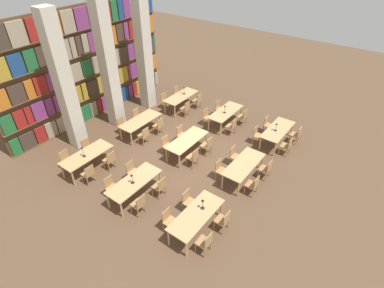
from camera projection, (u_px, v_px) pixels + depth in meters
ground_plane at (187, 154)px, 13.40m from camera, size 40.00×40.00×0.00m
bookshelf_bank at (88, 65)px, 14.73m from camera, size 9.62×0.35×5.50m
pillar_left at (64, 85)px, 12.30m from camera, size 0.61×0.61×6.00m
pillar_center at (108, 67)px, 13.83m from camera, size 0.61×0.61×6.00m
pillar_right at (144, 53)px, 15.35m from camera, size 0.61×0.61×6.00m
reading_table_0 at (196, 216)px, 9.67m from camera, size 2.15×0.86×0.76m
chair_0 at (205, 242)px, 9.11m from camera, size 0.42×0.40×0.87m
chair_1 at (169, 220)px, 9.80m from camera, size 0.42×0.40×0.87m
chair_2 at (223, 220)px, 9.80m from camera, size 0.42×0.40×0.87m
chair_3 at (189, 201)px, 10.49m from camera, size 0.42×0.40×0.87m
desk_lamp_0 at (203, 202)px, 9.67m from camera, size 0.14×0.14×0.41m
reading_table_1 at (244, 165)px, 11.73m from camera, size 2.15×0.86×0.76m
chair_4 at (253, 185)px, 11.15m from camera, size 0.42×0.40×0.87m
chair_5 at (221, 170)px, 11.84m from camera, size 0.42×0.40×0.87m
chair_6 at (266, 169)px, 11.88m from camera, size 0.42×0.40×0.87m
chair_7 at (235, 156)px, 12.57m from camera, size 0.42×0.40×0.87m
reading_table_2 at (278, 131)px, 13.72m from camera, size 2.15×0.86×0.76m
chair_8 at (287, 146)px, 13.13m from camera, size 0.42×0.40×0.87m
chair_9 at (257, 135)px, 13.82m from camera, size 0.42×0.40×0.87m
chair_10 at (296, 134)px, 13.85m from camera, size 0.42×0.40×0.87m
chair_11 at (268, 124)px, 14.54m from camera, size 0.42×0.40×0.87m
desk_lamp_1 at (276, 126)px, 13.42m from camera, size 0.14×0.14×0.40m
reading_table_3 at (134, 183)px, 10.92m from camera, size 2.15×0.86×0.76m
chair_12 at (139, 204)px, 10.37m from camera, size 0.42×0.40×0.87m
chair_13 at (111, 187)px, 11.06m from camera, size 0.42×0.40×0.87m
chair_14 at (160, 186)px, 11.08m from camera, size 0.42×0.40×0.87m
chair_15 at (133, 171)px, 11.77m from camera, size 0.42×0.40×0.87m
desk_lamp_2 at (132, 177)px, 10.64m from camera, size 0.14×0.14×0.41m
reading_table_4 at (187, 141)px, 13.05m from camera, size 2.15×0.86×0.76m
chair_16 at (193, 157)px, 12.49m from camera, size 0.42×0.40×0.87m
chair_17 at (167, 145)px, 13.18m from camera, size 0.42×0.40×0.87m
chair_18 at (207, 145)px, 13.16m from camera, size 0.42×0.40×0.87m
chair_19 at (182, 134)px, 13.85m from camera, size 0.42×0.40×0.87m
reading_table_5 at (226, 113)px, 15.03m from camera, size 2.15×0.86×0.76m
chair_20 at (232, 126)px, 14.43m from camera, size 0.42×0.40×0.87m
chair_21 at (207, 117)px, 15.12m from camera, size 0.42×0.40×0.87m
chair_22 at (243, 116)px, 15.15m from camera, size 0.42×0.40×0.87m
chair_23 at (219, 108)px, 15.84m from camera, size 0.42×0.40×0.87m
desk_lamp_3 at (225, 108)px, 14.70m from camera, size 0.14×0.14×0.42m
reading_table_6 at (87, 156)px, 12.21m from camera, size 2.15×0.86×0.76m
chair_24 at (88, 174)px, 11.65m from camera, size 0.42×0.40×0.87m
chair_25 at (66, 160)px, 12.34m from camera, size 0.42×0.40×0.87m
chair_26 at (110, 160)px, 12.34m from camera, size 0.42×0.40×0.87m
chair_27 at (88, 147)px, 13.03m from camera, size 0.42×0.40×0.87m
desk_lamp_4 at (83, 150)px, 11.86m from camera, size 0.14×0.14×0.48m
reading_table_7 at (140, 121)px, 14.36m from camera, size 2.15×0.86×0.76m
chair_28 at (144, 135)px, 13.80m from camera, size 0.42×0.40×0.87m
chair_29 at (123, 125)px, 14.49m from camera, size 0.42×0.40×0.87m
chair_30 at (159, 126)px, 14.46m from camera, size 0.42×0.40×0.87m
chair_31 at (138, 116)px, 15.15m from camera, size 0.42×0.40×0.87m
reading_table_8 at (181, 97)px, 16.41m from camera, size 2.15×0.86×0.76m
chair_32 at (186, 108)px, 15.85m from camera, size 0.42×0.40×0.87m
chair_33 at (165, 101)px, 16.53m from camera, size 0.42×0.40×0.87m
chair_34 at (198, 100)px, 16.56m from camera, size 0.42×0.40×0.87m
chair_35 at (178, 93)px, 17.24m from camera, size 0.42×0.40×0.87m
desk_lamp_5 at (184, 89)px, 16.37m from camera, size 0.14×0.14×0.44m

